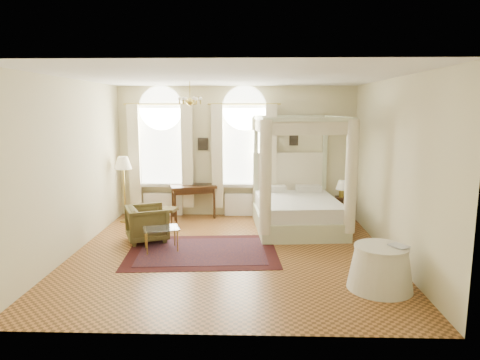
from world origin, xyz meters
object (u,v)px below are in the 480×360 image
at_px(canopy_bed, 298,204).
at_px(floor_lamp, 123,166).
at_px(stool, 168,211).
at_px(armchair, 147,223).
at_px(nightstand, 343,208).
at_px(coffee_table, 161,230).
at_px(writing_desk, 193,190).
at_px(side_table, 380,268).

height_order(canopy_bed, floor_lamp, canopy_bed).
distance_m(stool, floor_lamp, 1.56).
xyz_separation_m(stool, armchair, (-0.21, -1.18, 0.02)).
distance_m(nightstand, armchair, 4.89).
distance_m(nightstand, floor_lamp, 5.53).
distance_m(coffee_table, floor_lamp, 2.70).
bearing_deg(writing_desk, nightstand, 0.38).
distance_m(canopy_bed, side_table, 3.42).
distance_m(writing_desk, coffee_table, 2.59).
relative_size(nightstand, side_table, 0.55).
relative_size(writing_desk, armchair, 1.51).
height_order(stool, armchair, armchair).
bearing_deg(stool, nightstand, 10.50).
distance_m(canopy_bed, armchair, 3.39).
distance_m(canopy_bed, floor_lamp, 4.26).
bearing_deg(canopy_bed, armchair, -162.76).
relative_size(writing_desk, side_table, 1.24).
bearing_deg(canopy_bed, side_table, -74.01).
distance_m(writing_desk, armchair, 2.10).
distance_m(writing_desk, side_table, 5.48).
height_order(armchair, floor_lamp, floor_lamp).
bearing_deg(armchair, stool, -33.20).
bearing_deg(canopy_bed, nightstand, 37.89).
bearing_deg(coffee_table, canopy_bed, 29.91).
xyz_separation_m(nightstand, writing_desk, (-3.78, -0.03, 0.44)).
distance_m(nightstand, writing_desk, 3.81).
bearing_deg(side_table, armchair, 151.39).
bearing_deg(writing_desk, stool, -122.51).
xyz_separation_m(nightstand, coffee_table, (-4.06, -2.59, 0.14)).
distance_m(canopy_bed, writing_desk, 2.71).
distance_m(canopy_bed, nightstand, 1.61).
xyz_separation_m(nightstand, stool, (-4.27, -0.79, 0.08)).
bearing_deg(writing_desk, floor_lamp, -165.13).
bearing_deg(stool, floor_lamp, 163.49).
relative_size(canopy_bed, armchair, 3.14).
distance_m(canopy_bed, coffee_table, 3.25).
bearing_deg(armchair, coffee_table, -168.84).
xyz_separation_m(stool, floor_lamp, (-1.13, 0.34, 1.01)).
distance_m(nightstand, coffee_table, 4.81).
relative_size(armchair, side_table, 0.82).
bearing_deg(nightstand, side_table, -94.15).
height_order(canopy_bed, stool, canopy_bed).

